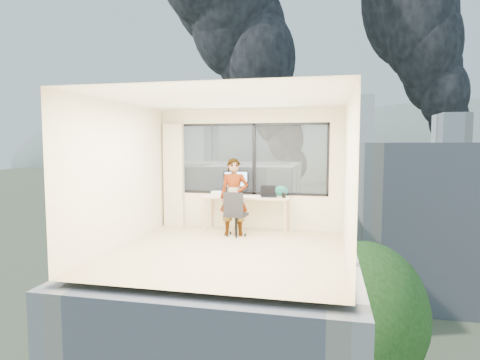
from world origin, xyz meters
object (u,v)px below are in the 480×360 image
(laptop, at_px, (269,192))
(desk, at_px, (247,214))
(chair, at_px, (236,213))
(person, at_px, (234,197))
(monitor, at_px, (236,183))
(game_console, at_px, (219,193))
(handbag, at_px, (281,191))

(laptop, bearing_deg, desk, 162.53)
(chair, bearing_deg, person, 133.51)
(desk, relative_size, monitor, 3.33)
(game_console, height_order, laptop, laptop)
(person, xyz_separation_m, laptop, (0.65, 0.43, 0.07))
(game_console, bearing_deg, laptop, -3.38)
(person, height_order, monitor, person)
(chair, height_order, person, person)
(person, relative_size, monitor, 2.89)
(person, xyz_separation_m, handbag, (0.88, 0.61, 0.08))
(desk, bearing_deg, chair, -101.98)
(chair, xyz_separation_m, handbag, (0.82, 0.68, 0.40))
(desk, xyz_separation_m, person, (-0.17, -0.45, 0.41))
(chair, bearing_deg, laptop, 44.70)
(desk, distance_m, laptop, 0.68)
(person, height_order, game_console, person)
(person, distance_m, handbag, 1.07)
(person, bearing_deg, desk, 61.84)
(person, bearing_deg, handbag, 27.07)
(desk, xyz_separation_m, chair, (-0.11, -0.52, 0.09))
(person, height_order, laptop, person)
(desk, distance_m, person, 0.63)
(desk, xyz_separation_m, handbag, (0.71, 0.16, 0.48))
(chair, xyz_separation_m, laptop, (0.59, 0.50, 0.39))
(chair, relative_size, laptop, 2.69)
(chair, height_order, handbag, handbag)
(monitor, distance_m, game_console, 0.48)
(monitor, height_order, handbag, monitor)
(person, relative_size, laptop, 4.55)
(chair, xyz_separation_m, monitor, (-0.15, 0.63, 0.56))
(monitor, bearing_deg, game_console, 146.60)
(desk, bearing_deg, handbag, 12.46)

